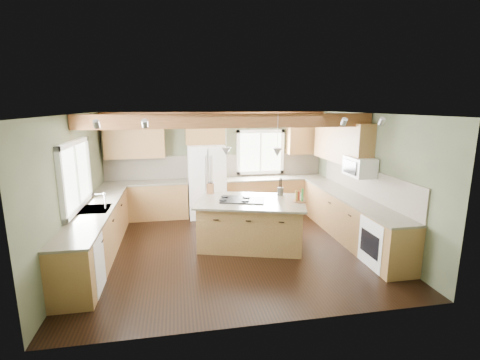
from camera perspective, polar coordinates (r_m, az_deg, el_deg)
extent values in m
plane|color=black|center=(6.99, -1.30, -11.03)|extent=(5.60, 5.60, 0.00)
plane|color=silver|center=(6.42, -1.41, 10.80)|extent=(5.60, 5.60, 0.00)
plane|color=#434C35|center=(9.02, -3.84, 2.88)|extent=(5.60, 0.00, 5.60)
plane|color=#434C35|center=(6.75, -25.53, -1.47)|extent=(0.00, 5.00, 5.00)
plane|color=#434C35|center=(7.54, 20.18, 0.30)|extent=(0.00, 5.00, 5.00)
cube|color=#552D18|center=(6.53, -1.55, 9.68)|extent=(5.55, 0.26, 0.26)
cube|color=#552D18|center=(8.80, -3.88, 10.77)|extent=(5.55, 0.20, 0.10)
cube|color=brown|center=(9.02, -3.82, 2.30)|extent=(5.58, 0.03, 0.58)
cube|color=brown|center=(7.59, 19.84, -0.30)|extent=(0.03, 3.70, 0.58)
cube|color=brown|center=(8.89, -15.09, -3.34)|extent=(2.02, 0.60, 0.88)
cube|color=#453E32|center=(8.78, -15.26, -0.44)|extent=(2.06, 0.64, 0.04)
cube|color=brown|center=(9.20, 5.73, -2.45)|extent=(2.62, 0.60, 0.88)
cube|color=#453E32|center=(9.09, 5.79, 0.36)|extent=(2.66, 0.64, 0.04)
cube|color=brown|center=(6.97, -22.37, -8.19)|extent=(0.60, 3.70, 0.88)
cube|color=#453E32|center=(6.83, -22.68, -4.56)|extent=(0.64, 3.74, 0.04)
cube|color=brown|center=(7.65, 17.56, -6.02)|extent=(0.60, 3.70, 0.88)
cube|color=#453E32|center=(7.52, 17.79, -2.69)|extent=(0.64, 3.74, 0.04)
cube|color=brown|center=(8.76, -16.89, 6.40)|extent=(1.40, 0.35, 0.90)
cube|color=brown|center=(8.72, -5.77, 8.15)|extent=(0.96, 0.35, 0.70)
cube|color=brown|center=(8.14, 16.26, 6.03)|extent=(0.35, 2.20, 0.90)
cube|color=brown|center=(9.31, 10.55, 7.03)|extent=(0.90, 0.35, 0.90)
cube|color=white|center=(6.75, -25.46, 0.70)|extent=(0.04, 1.60, 1.05)
cube|color=white|center=(9.16, 3.34, 4.61)|extent=(1.10, 0.04, 1.00)
cube|color=#262628|center=(6.82, -22.69, -4.52)|extent=(0.50, 0.65, 0.03)
cylinder|color=#B2B2B7|center=(6.75, -21.30, -3.30)|extent=(0.02, 0.02, 0.28)
cube|color=white|center=(5.80, -24.91, -12.67)|extent=(0.60, 0.60, 0.84)
cube|color=white|center=(6.60, 22.76, -9.45)|extent=(0.60, 0.72, 0.84)
cube|color=white|center=(7.34, 19.03, 2.07)|extent=(0.40, 0.70, 0.38)
cone|color=#B2B2B7|center=(6.71, -2.28, 4.68)|extent=(0.18, 0.18, 0.16)
cone|color=#B2B2B7|center=(6.63, 6.13, 4.53)|extent=(0.18, 0.18, 0.16)
cube|color=white|center=(8.69, -5.48, -0.18)|extent=(0.90, 0.74, 1.80)
cube|color=brown|center=(6.99, 1.82, -7.16)|extent=(2.21, 1.70, 0.88)
cube|color=#453E32|center=(6.85, 1.84, -3.53)|extent=(2.38, 1.87, 0.04)
cube|color=black|center=(6.86, 0.49, -3.25)|extent=(0.97, 0.78, 0.02)
cube|color=brown|center=(7.37, -4.87, -1.43)|extent=(0.16, 0.14, 0.21)
cylinder|color=#443E37|center=(7.26, 6.63, -1.86)|extent=(0.13, 0.13, 0.17)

